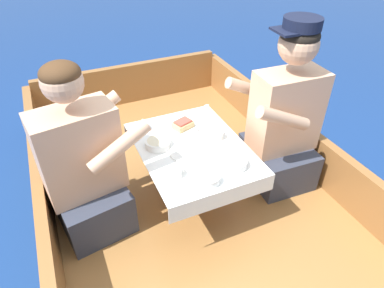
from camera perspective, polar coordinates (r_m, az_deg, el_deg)
ground_plane at (r=2.43m, az=0.20°, el=-14.48°), size 60.00×60.00×0.00m
boat_deck at (r=2.31m, az=0.21°, el=-11.98°), size 1.75×2.88×0.32m
gunwale_port at (r=2.00m, az=-23.05°, el=-12.40°), size 0.06×2.88×0.31m
gunwale_starboard at (r=2.48m, az=18.37°, el=-0.56°), size 0.06×2.88×0.31m
bow_coaming at (r=3.20m, az=-10.32°, el=9.92°), size 1.63×0.06×0.35m
cockpit_table at (r=1.97m, az=0.00°, el=-1.51°), size 0.59×0.78×0.40m
person_port at (r=1.89m, az=-17.51°, el=-3.96°), size 0.57×0.51×0.99m
person_starboard at (r=2.16m, az=15.00°, el=3.64°), size 0.54×0.46×1.06m
plate_sandwich at (r=2.09m, az=-1.51°, el=2.67°), size 0.19×0.19×0.01m
plate_bread at (r=1.89m, az=-1.00°, el=-1.43°), size 0.18×0.18×0.01m
sandwich at (r=2.08m, az=-1.52°, el=3.30°), size 0.14×0.12×0.05m
bowl_port_near at (r=1.81m, az=6.84°, el=-3.05°), size 0.15×0.15×0.04m
bowl_starboard_near at (r=1.70m, az=2.77°, el=-5.71°), size 0.12×0.12×0.04m
bowl_center_far at (r=1.94m, az=-5.75°, el=0.20°), size 0.14×0.14×0.04m
coffee_cup_port at (r=1.73m, az=-2.81°, el=-4.64°), size 0.10×0.07×0.05m
coffee_cup_starboard at (r=2.00m, az=4.17°, el=1.67°), size 0.10×0.07×0.06m
utensil_spoon_port at (r=2.30m, az=2.40°, el=5.91°), size 0.10×0.15×0.01m
utensil_spoon_starboard at (r=2.25m, az=0.80°, el=5.27°), size 0.09×0.16×0.01m
utensil_knife_starboard at (r=1.90m, az=4.84°, el=-1.45°), size 0.05×0.17×0.00m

